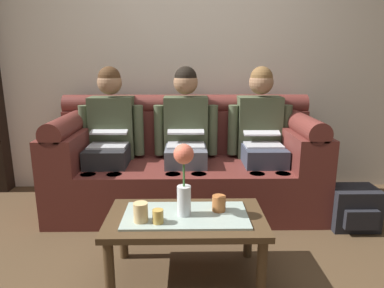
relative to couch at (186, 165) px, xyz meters
The scene contains 12 objects.
ground_plane 1.23m from the couch, 90.00° to the right, with size 14.00×14.00×0.00m, color #4C3823.
back_wall_patterned 1.20m from the couch, 90.00° to the left, with size 6.00×0.12×2.90m, color beige.
couch is the anchor object (origin of this frame).
person_left 0.71m from the couch, behind, with size 0.56×0.67×1.22m.
person_middle 0.29m from the couch, 90.00° to the right, with size 0.56×0.67×1.22m.
person_right 0.71m from the couch, ahead, with size 0.56×0.67×1.22m.
coffee_table 1.06m from the couch, 90.00° to the right, with size 0.92×0.52×0.40m.
flower_vase 1.10m from the couch, 90.49° to the right, with size 0.11×0.11×0.42m.
cup_near_left 1.18m from the couch, 102.18° to the right, with size 0.08×0.08×0.11m, color #DBB77A.
cup_near_right 1.04m from the couch, 79.03° to the right, with size 0.08×0.08×0.09m, color #B26633.
cup_far_center 1.18m from the couch, 97.36° to the right, with size 0.06×0.06×0.08m, color gold.
backpack_right 1.39m from the couch, 19.56° to the right, with size 0.35×0.30×0.32m.
Camera 1 is at (0.01, -1.74, 1.28)m, focal length 32.29 mm.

